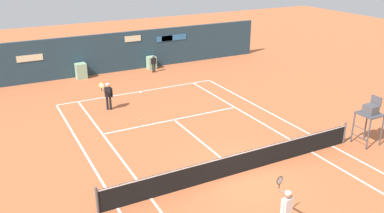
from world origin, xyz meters
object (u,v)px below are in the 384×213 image
player_on_baseline (108,94)px  ball_kid_centre_post (154,63)px  tennis_ball_by_sideline (140,120)px  umpire_chair (370,113)px  player_near_side (286,208)px  tennis_ball_mid_court (127,125)px  tennis_ball_near_service_line (98,139)px

player_on_baseline → ball_kid_centre_post: size_ratio=1.40×
tennis_ball_by_sideline → umpire_chair: bearing=-42.0°
player_near_side → tennis_ball_mid_court: 10.90m
umpire_chair → tennis_ball_by_sideline: 11.65m
ball_kid_centre_post → tennis_ball_by_sideline: (-4.29, -8.25, -0.72)m
tennis_ball_near_service_line → tennis_ball_by_sideline: same height
ball_kid_centre_post → tennis_ball_mid_court: 9.98m
player_near_side → player_on_baseline: bearing=86.9°
tennis_ball_near_service_line → tennis_ball_by_sideline: bearing=25.6°
ball_kid_centre_post → tennis_ball_near_service_line: bearing=51.6°
tennis_ball_by_sideline → ball_kid_centre_post: bearing=62.5°
umpire_chair → tennis_ball_near_service_line: 13.06m
player_on_baseline → ball_kid_centre_post: (5.31, 5.90, -0.22)m
umpire_chair → player_near_side: 8.44m
tennis_ball_mid_court → umpire_chair: bearing=-38.3°
ball_kid_centre_post → player_near_side: bearing=77.6°
player_near_side → tennis_ball_by_sideline: (-0.84, 11.03, -0.92)m
umpire_chair → tennis_ball_near_service_line: (-11.26, 6.43, -1.57)m
ball_kid_centre_post → tennis_ball_mid_court: size_ratio=19.18×
player_near_side → ball_kid_centre_post: size_ratio=1.39×
ball_kid_centre_post → tennis_ball_by_sideline: 9.32m
player_near_side → tennis_ball_by_sideline: size_ratio=26.64×
tennis_ball_near_service_line → tennis_ball_mid_court: (1.85, 0.99, 0.00)m
player_on_baseline → tennis_ball_mid_court: bearing=122.2°
player_near_side → tennis_ball_mid_court: player_near_side is taller
tennis_ball_mid_court → player_on_baseline: bearing=94.1°
player_near_side → tennis_ball_near_service_line: player_near_side is taller
tennis_ball_by_sideline → tennis_ball_mid_court: 0.88m
player_on_baseline → player_near_side: (1.86, -13.37, -0.01)m
ball_kid_centre_post → tennis_ball_by_sideline: ball_kid_centre_post is taller
tennis_ball_near_service_line → tennis_ball_by_sideline: (2.68, 1.29, 0.00)m
player_on_baseline → tennis_ball_by_sideline: 2.72m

